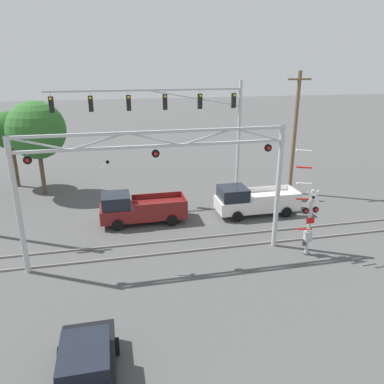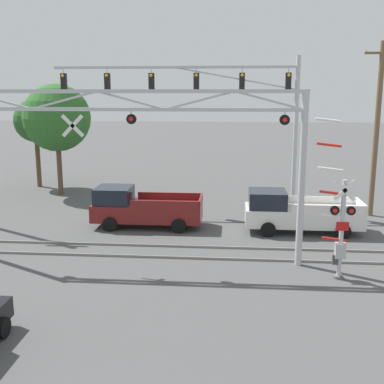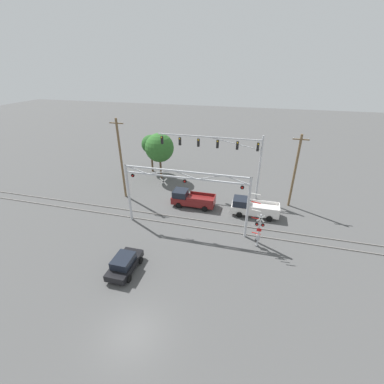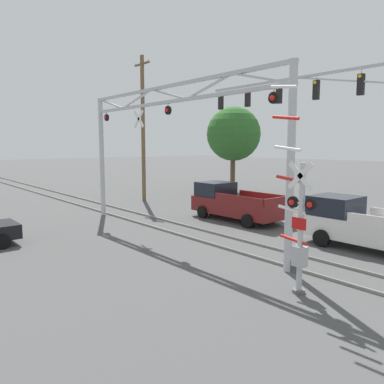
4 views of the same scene
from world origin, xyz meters
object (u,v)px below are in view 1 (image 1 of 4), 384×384
object	(u,v)px
traffic_signal_span	(184,114)
pickup_truck_following	(252,201)
crossing_gantry	(156,174)
background_tree_beyond_span	(10,131)
sedan_waiting	(86,366)
background_tree_far_left_verge	(36,130)
utility_pole_right	(295,133)
pickup_truck_lead	(138,209)
crossing_signal_mast	(308,221)

from	to	relation	value
traffic_signal_span	pickup_truck_following	size ratio (longest dim) A/B	2.47
crossing_gantry	traffic_signal_span	size ratio (longest dim) A/B	0.97
traffic_signal_span	background_tree_beyond_span	world-z (taller)	traffic_signal_span
sedan_waiting	background_tree_far_left_verge	distance (m)	20.39
utility_pole_right	background_tree_beyond_span	bearing A→B (deg)	163.41
pickup_truck_following	sedan_waiting	world-z (taller)	pickup_truck_following
background_tree_far_left_verge	traffic_signal_span	bearing A→B (deg)	-16.54
crossing_gantry	pickup_truck_following	size ratio (longest dim) A/B	2.40
sedan_waiting	background_tree_beyond_span	size ratio (longest dim) A/B	0.63
pickup_truck_lead	pickup_truck_following	bearing A→B (deg)	-1.99
pickup_truck_following	background_tree_beyond_span	world-z (taller)	background_tree_beyond_span
traffic_signal_span	utility_pole_right	distance (m)	8.38
crossing_gantry	crossing_signal_mast	world-z (taller)	crossing_gantry
pickup_truck_following	traffic_signal_span	bearing A→B (deg)	132.00
background_tree_far_left_verge	utility_pole_right	bearing A→B (deg)	-11.71
traffic_signal_span	sedan_waiting	xyz separation A→B (m)	(-6.46, -16.43, -5.45)
sedan_waiting	background_tree_beyond_span	xyz separation A→B (m)	(-6.47, 21.96, 3.82)
crossing_signal_mast	utility_pole_right	world-z (taller)	utility_pole_right
sedan_waiting	pickup_truck_following	bearing A→B (deg)	50.12
sedan_waiting	traffic_signal_span	bearing A→B (deg)	68.54
utility_pole_right	pickup_truck_lead	bearing A→B (deg)	-165.25
pickup_truck_following	utility_pole_right	size ratio (longest dim) A/B	0.60
utility_pole_right	background_tree_beyond_span	world-z (taller)	utility_pole_right
background_tree_beyond_span	traffic_signal_span	bearing A→B (deg)	-23.19
traffic_signal_span	pickup_truck_following	xyz separation A→B (m)	(3.77, -4.19, -5.29)
crossing_signal_mast	pickup_truck_lead	bearing A→B (deg)	143.59
pickup_truck_following	sedan_waiting	distance (m)	15.95
background_tree_far_left_verge	sedan_waiting	bearing A→B (deg)	-78.31
crossing_gantry	sedan_waiting	size ratio (longest dim) A/B	3.41
pickup_truck_following	utility_pole_right	world-z (taller)	utility_pole_right
crossing_gantry	utility_pole_right	size ratio (longest dim) A/B	1.44
traffic_signal_span	sedan_waiting	world-z (taller)	traffic_signal_span
traffic_signal_span	pickup_truck_following	distance (m)	7.72
crossing_signal_mast	pickup_truck_following	bearing A→B (deg)	97.22
pickup_truck_lead	crossing_gantry	bearing A→B (deg)	-82.59
crossing_signal_mast	utility_pole_right	size ratio (longest dim) A/B	0.63
crossing_gantry	traffic_signal_span	world-z (taller)	traffic_signal_span
crossing_gantry	pickup_truck_following	bearing A→B (deg)	33.50
pickup_truck_lead	background_tree_beyond_span	bearing A→B (deg)	133.95
crossing_signal_mast	pickup_truck_following	xyz separation A→B (m)	(-0.74, 5.87, -1.00)
traffic_signal_span	background_tree_beyond_span	xyz separation A→B (m)	(-12.92, 5.54, -1.63)
crossing_signal_mast	utility_pole_right	xyz separation A→B (m)	(3.69, 9.30, 2.79)
background_tree_beyond_span	sedan_waiting	bearing A→B (deg)	-73.59
crossing_gantry	pickup_truck_following	distance (m)	9.09
sedan_waiting	background_tree_far_left_verge	size ratio (longest dim) A/B	0.54
pickup_truck_lead	traffic_signal_span	bearing A→B (deg)	45.88
crossing_gantry	sedan_waiting	world-z (taller)	crossing_gantry
sedan_waiting	utility_pole_right	bearing A→B (deg)	46.89
crossing_signal_mast	background_tree_beyond_span	bearing A→B (deg)	138.19
traffic_signal_span	pickup_truck_lead	xyz separation A→B (m)	(-3.80, -3.92, -5.29)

